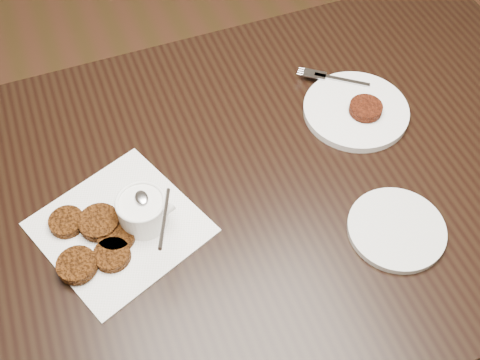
% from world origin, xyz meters
% --- Properties ---
extents(floor, '(4.00, 4.00, 0.00)m').
position_xyz_m(floor, '(0.00, 0.00, 0.00)').
color(floor, '#532E1C').
rests_on(floor, ground).
extents(table, '(1.39, 0.89, 0.75)m').
position_xyz_m(table, '(0.01, 0.09, 0.38)').
color(table, black).
rests_on(table, floor).
extents(napkin, '(0.34, 0.34, 0.00)m').
position_xyz_m(napkin, '(-0.29, 0.08, 0.75)').
color(napkin, white).
rests_on(napkin, table).
extents(sauce_ramekin, '(0.14, 0.14, 0.13)m').
position_xyz_m(sauce_ramekin, '(-0.24, 0.08, 0.82)').
color(sauce_ramekin, white).
rests_on(sauce_ramekin, napkin).
extents(patty_cluster, '(0.22, 0.22, 0.02)m').
position_xyz_m(patty_cluster, '(-0.33, 0.07, 0.76)').
color(patty_cluster, '#6B330E').
rests_on(patty_cluster, napkin).
extents(plate_with_patty, '(0.31, 0.31, 0.03)m').
position_xyz_m(plate_with_patty, '(0.24, 0.18, 0.77)').
color(plate_with_patty, white).
rests_on(plate_with_patty, table).
extents(plate_empty, '(0.24, 0.24, 0.01)m').
position_xyz_m(plate_empty, '(0.18, -0.11, 0.76)').
color(plate_empty, silver).
rests_on(plate_empty, table).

